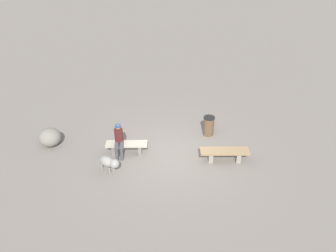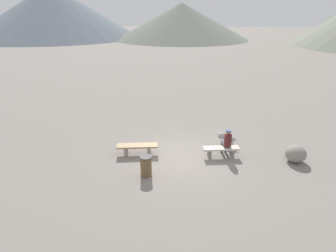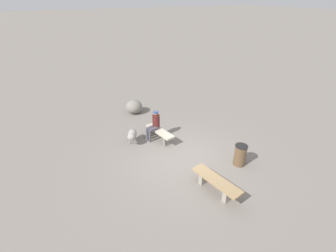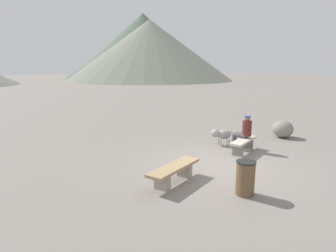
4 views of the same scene
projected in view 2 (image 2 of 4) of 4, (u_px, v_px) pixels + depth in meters
The scene contains 9 objects.
ground at pixel (181, 157), 12.03m from camera, with size 210.00×210.00×0.06m, color gray.
bench_left at pixel (137, 148), 12.10m from camera, with size 1.81×0.74×0.45m.
bench_right at pixel (221, 150), 11.86m from camera, with size 1.57×0.65×0.46m.
seated_person at pixel (227, 141), 11.82m from camera, with size 0.41×0.65×1.25m.
dog at pixel (226, 138), 12.84m from camera, with size 0.84×0.62×0.61m.
trash_bin at pixel (146, 166), 10.51m from camera, with size 0.45×0.45×0.80m.
boulder at pixel (296, 154), 11.50m from camera, with size 0.83×0.84×0.71m, color gray.
distant_peak_0 at pixel (53, 11), 62.82m from camera, with size 37.82×37.82×11.28m, color slate.
distant_peak_1 at pixel (182, 21), 59.51m from camera, with size 28.64×28.64×7.36m, color slate.
Camera 2 is at (0.61, -10.59, 5.82)m, focal length 29.87 mm.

